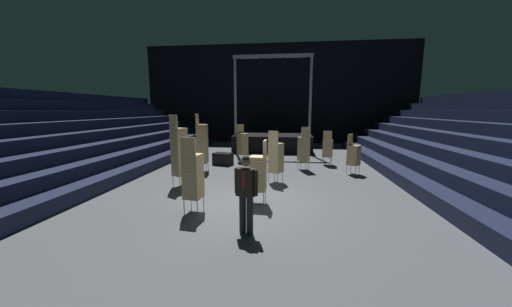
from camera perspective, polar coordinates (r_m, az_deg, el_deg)
The scene contains 16 objects.
ground_plane at distance 8.26m, azimuth -0.75°, elevation -10.40°, with size 22.00×30.00×0.10m, color #515459.
arena_end_wall at distance 22.76m, azimuth 4.46°, elevation 12.46°, with size 22.00×0.30×8.00m, color black.
bleacher_bank_left at distance 12.60m, azimuth -39.05°, elevation 2.97°, with size 6.00×24.00×3.60m.
stage_riser at distance 17.99m, azimuth 3.61°, elevation 2.63°, with size 5.07×2.89×5.97m.
man_with_tie at distance 5.92m, azimuth -2.15°, elevation -7.73°, with size 0.57×0.35×1.77m.
chair_stack_front_left at distance 7.29m, azimuth -13.24°, elevation -4.49°, with size 0.50×0.50×2.05m.
chair_stack_front_right at distance 13.80m, azimuth 14.93°, elevation 1.18°, with size 0.55×0.55×1.71m.
chair_stack_mid_left at distance 14.14m, azimuth -2.90°, elevation 2.18°, with size 0.62×0.62×1.96m.
chair_stack_mid_right at distance 12.07m, azimuth -11.33°, elevation 2.19°, with size 0.48×0.48×2.56m.
chair_stack_mid_centre at distance 7.77m, azimuth 0.50°, elevation -4.03°, with size 0.46×0.46×1.88m.
chair_stack_rear_left at distance 12.13m, azimuth 19.96°, elevation -0.16°, with size 0.62×0.62×1.71m.
chair_stack_rear_right at distance 12.41m, azimuth 10.06°, elevation 1.05°, with size 0.56×0.56×1.96m.
chair_stack_rear_centre at distance 10.08m, azimuth 4.21°, elevation -0.73°, with size 0.60×0.60×1.96m.
chair_stack_aisle_left at distance 9.87m, azimuth -15.94°, elevation 0.46°, with size 0.60×0.60×2.56m.
chair_stack_aisle_right at distance 14.67m, azimuth -11.14°, elevation 1.78°, with size 0.50×0.50×1.71m.
equipment_road_case at distance 13.56m, azimuth -7.02°, elevation -1.13°, with size 0.90×0.60×0.59m, color black.
Camera 1 is at (1.05, -7.71, 2.73)m, focal length 18.89 mm.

